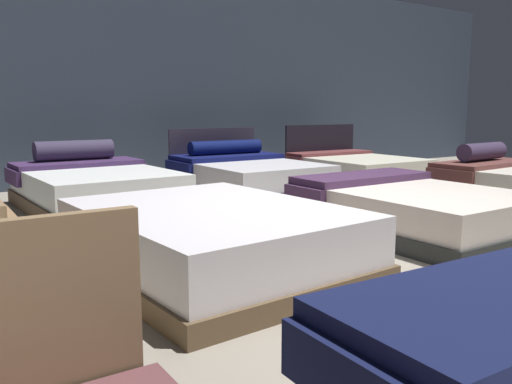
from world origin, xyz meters
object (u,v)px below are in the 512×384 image
Objects in this scene: bed_6 at (413,209)px; bed_9 at (95,187)px; bed_10 at (246,175)px; bed_11 at (356,168)px; bed_5 at (212,239)px.

bed_9 is (-2.16, 2.92, 0.04)m from bed_6.
bed_10 is at bearing 89.52° from bed_6.
bed_11 is (4.30, 0.02, -0.04)m from bed_9.
bed_10 is at bearing -179.61° from bed_11.
bed_10 reaches higher than bed_6.
bed_11 is at bearing 30.94° from bed_5.
bed_11 is at bearing -1.40° from bed_9.
bed_11 reaches higher than bed_10.
bed_10 reaches higher than bed_9.
bed_6 is 0.97× the size of bed_10.
bed_9 is at bearing 126.24° from bed_6.
bed_5 is 1.00× the size of bed_9.
bed_6 reaches higher than bed_5.
bed_5 is at bearing -92.88° from bed_9.
bed_11 reaches higher than bed_9.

